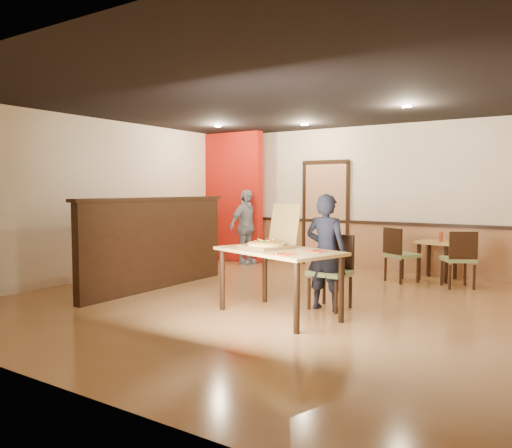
{
  "coord_description": "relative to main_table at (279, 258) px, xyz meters",
  "views": [
    {
      "loc": [
        3.58,
        -5.87,
        1.57
      ],
      "look_at": [
        -0.25,
        0.0,
        1.08
      ],
      "focal_mm": 35.0,
      "sensor_mm": 36.0,
      "label": 1
    }
  ],
  "objects": [
    {
      "name": "spot_a",
      "position": [
        -2.78,
        2.41,
        2.06
      ],
      "size": [
        0.14,
        0.14,
        0.02
      ],
      "primitive_type": "cylinder",
      "color": "#FFF7B2",
      "rests_on": "ceiling"
    },
    {
      "name": "floor",
      "position": [
        -0.48,
        0.61,
        -0.72
      ],
      "size": [
        7.0,
        7.0,
        0.0
      ],
      "primitive_type": "plane",
      "color": "#A3713F",
      "rests_on": "ground"
    },
    {
      "name": "diner_chair",
      "position": [
        0.38,
        0.76,
        -0.19
      ],
      "size": [
        0.51,
        0.51,
        0.97
      ],
      "rotation": [
        0.0,
        0.0,
        -0.08
      ],
      "color": "olive",
      "rests_on": "floor"
    },
    {
      "name": "booth_partition",
      "position": [
        -2.48,
        0.41,
        0.02
      ],
      "size": [
        0.2,
        3.1,
        1.44
      ],
      "color": "black",
      "rests_on": "floor"
    },
    {
      "name": "condiment",
      "position": [
        1.11,
        3.6,
        0.03
      ],
      "size": [
        0.07,
        0.07,
        0.17
      ],
      "primitive_type": "cylinder",
      "color": "#98351B",
      "rests_on": "side_table"
    },
    {
      "name": "red_accent_panel",
      "position": [
        -3.38,
        3.61,
        0.68
      ],
      "size": [
        1.6,
        0.2,
        2.78
      ],
      "primitive_type": "cube",
      "color": "#A8150C",
      "rests_on": "floor"
    },
    {
      "name": "side_chair_left",
      "position": [
        0.55,
        3.05,
        -0.22
      ],
      "size": [
        0.63,
        0.63,
        0.92
      ],
      "rotation": [
        0.0,
        0.0,
        2.59
      ],
      "color": "olive",
      "rests_on": "floor"
    },
    {
      "name": "wainscot_back",
      "position": [
        -0.48,
        4.08,
        -0.27
      ],
      "size": [
        7.0,
        0.04,
        0.9
      ],
      "primitive_type": "cube",
      "color": "#99653D",
      "rests_on": "floor"
    },
    {
      "name": "napkin_near",
      "position": [
        0.28,
        -0.38,
        0.11
      ],
      "size": [
        0.26,
        0.26,
        0.01
      ],
      "rotation": [
        0.0,
        0.0,
        -0.08
      ],
      "color": "red",
      "rests_on": "main_table"
    },
    {
      "name": "spot_b",
      "position": [
        -1.28,
        3.11,
        2.06
      ],
      "size": [
        0.14,
        0.14,
        0.02
      ],
      "primitive_type": "cylinder",
      "color": "#FFF7B2",
      "rests_on": "ceiling"
    },
    {
      "name": "wall_back",
      "position": [
        -0.48,
        4.11,
        0.68
      ],
      "size": [
        7.0,
        0.0,
        7.0
      ],
      "primitive_type": "plane",
      "rotation": [
        1.57,
        0.0,
        0.0
      ],
      "color": "#FFEEC7",
      "rests_on": "floor"
    },
    {
      "name": "ceiling",
      "position": [
        -0.48,
        0.61,
        2.08
      ],
      "size": [
        7.0,
        7.0,
        0.0
      ],
      "primitive_type": "plane",
      "rotation": [
        3.14,
        0.0,
        0.0
      ],
      "color": "black",
      "rests_on": "wall_back"
    },
    {
      "name": "side_chair_right",
      "position": [
        1.52,
        3.05,
        -0.22
      ],
      "size": [
        0.62,
        0.62,
        0.92
      ],
      "rotation": [
        0.0,
        0.0,
        3.68
      ],
      "color": "olive",
      "rests_on": "floor"
    },
    {
      "name": "pizza_box",
      "position": [
        -0.17,
        0.06,
        0.18
      ],
      "size": [
        0.68,
        0.74,
        0.55
      ],
      "rotation": [
        0.0,
        0.0,
        -0.31
      ],
      "color": "brown",
      "rests_on": "main_table"
    },
    {
      "name": "side_table",
      "position": [
        1.04,
        3.66,
        -0.22
      ],
      "size": [
        0.69,
        0.69,
        0.67
      ],
      "rotation": [
        0.0,
        0.0,
        -0.11
      ],
      "color": "tan",
      "rests_on": "floor"
    },
    {
      "name": "spot_c",
      "position": [
        0.92,
        2.11,
        2.06
      ],
      "size": [
        0.14,
        0.14,
        0.02
      ],
      "primitive_type": "cylinder",
      "color": "#FFF7B2",
      "rests_on": "ceiling"
    },
    {
      "name": "pizza",
      "position": [
        -0.19,
        0.01,
        0.17
      ],
      "size": [
        0.52,
        0.52,
        0.03
      ],
      "primitive_type": "cylinder",
      "rotation": [
        0.0,
        0.0,
        -0.12
      ],
      "color": "gold",
      "rests_on": "pizza_box"
    },
    {
      "name": "napkin_far",
      "position": [
        0.47,
        0.08,
        0.11
      ],
      "size": [
        0.22,
        0.22,
        0.01
      ],
      "rotation": [
        0.0,
        0.0,
        -0.03
      ],
      "color": "red",
      "rests_on": "main_table"
    },
    {
      "name": "wall_left",
      "position": [
        -3.98,
        0.61,
        0.68
      ],
      "size": [
        0.0,
        7.0,
        7.0
      ],
      "primitive_type": "plane",
      "rotation": [
        1.57,
        0.0,
        1.57
      ],
      "color": "#FFEEC7",
      "rests_on": "floor"
    },
    {
      "name": "diner",
      "position": [
        0.35,
        0.61,
        0.04
      ],
      "size": [
        0.56,
        0.37,
        1.51
      ],
      "primitive_type": "imported",
      "rotation": [
        0.0,
        0.0,
        3.16
      ],
      "color": "black",
      "rests_on": "floor"
    },
    {
      "name": "passerby",
      "position": [
        -2.77,
        3.33,
        0.06
      ],
      "size": [
        0.48,
        0.95,
        1.56
      ],
      "primitive_type": "imported",
      "rotation": [
        0.0,
        0.0,
        1.46
      ],
      "color": "gray",
      "rests_on": "floor"
    },
    {
      "name": "main_table",
      "position": [
        0.0,
        0.0,
        0.0
      ],
      "size": [
        1.75,
        1.31,
        0.83
      ],
      "rotation": [
        0.0,
        0.0,
        -0.31
      ],
      "color": "tan",
      "rests_on": "floor"
    },
    {
      "name": "back_door",
      "position": [
        -1.28,
        4.07,
        0.33
      ],
      "size": [
        0.9,
        0.06,
        2.1
      ],
      "primitive_type": "cube",
      "color": "tan",
      "rests_on": "wall_back"
    },
    {
      "name": "chair_rail_back",
      "position": [
        -0.48,
        4.06,
        0.2
      ],
      "size": [
        7.0,
        0.06,
        0.06
      ],
      "primitive_type": "cube",
      "color": "black",
      "rests_on": "wall_back"
    }
  ]
}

